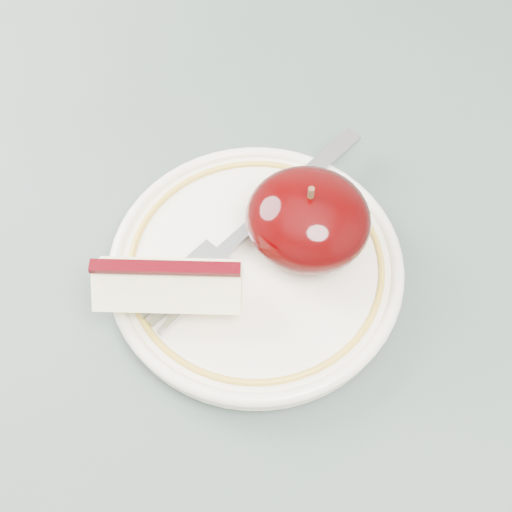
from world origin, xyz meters
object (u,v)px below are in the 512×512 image
(table, at_px, (169,323))
(fork, at_px, (252,226))
(apple_half, at_px, (308,219))
(plate, at_px, (256,267))

(table, distance_m, fork, 0.13)
(table, height_order, apple_half, apple_half)
(apple_half, relative_size, fork, 0.42)
(plate, distance_m, fork, 0.03)
(apple_half, bearing_deg, table, -154.94)
(apple_half, xyz_separation_m, fork, (-0.04, -0.00, -0.02))
(plate, bearing_deg, fork, 114.66)
(plate, relative_size, apple_half, 2.40)
(plate, xyz_separation_m, fork, (-0.01, 0.02, 0.01))
(fork, bearing_deg, plate, -131.10)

